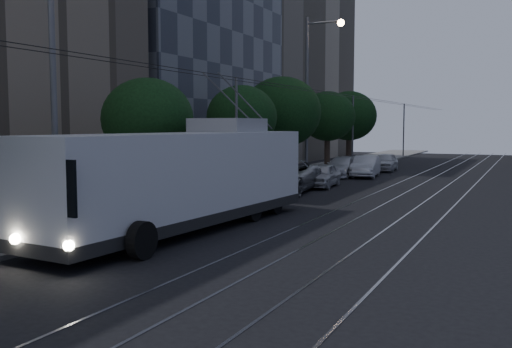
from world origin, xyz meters
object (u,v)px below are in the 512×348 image
object	(u,v)px
trolleybus	(186,179)
car_white_d	(385,162)
car_white_a	(321,175)
streetlamp_far	(313,84)
car_white_b	(342,167)
car_white_c	(366,166)
pickup_silver	(283,176)
streetlamp_near	(62,32)

from	to	relation	value
trolleybus	car_white_d	distance (m)	28.40
car_white_a	streetlamp_far	xyz separation A→B (m)	(-1.43, 2.34, 5.53)
car_white_d	streetlamp_far	world-z (taller)	streetlamp_far
trolleybus	car_white_b	xyz separation A→B (m)	(-1.23, 22.07, -1.11)
car_white_b	car_white_c	world-z (taller)	car_white_c
pickup_silver	streetlamp_far	world-z (taller)	streetlamp_far
trolleybus	streetlamp_near	bearing A→B (deg)	-122.16
car_white_b	trolleybus	bearing A→B (deg)	-84.77
car_white_c	car_white_d	xyz separation A→B (m)	(0.00, 5.81, -0.03)
trolleybus	car_white_d	world-z (taller)	trolleybus
car_white_b	streetlamp_near	bearing A→B (deg)	-90.52
car_white_a	car_white_b	bearing A→B (deg)	92.40
car_white_d	streetlamp_far	distance (m)	12.46
streetlamp_near	streetlamp_far	world-z (taller)	streetlamp_near
pickup_silver	car_white_b	world-z (taller)	pickup_silver
trolleybus	car_white_a	size ratio (longest dim) A/B	3.18
car_white_d	streetlamp_far	size ratio (longest dim) A/B	0.41
car_white_b	car_white_c	bearing A→B (deg)	19.99
car_white_a	car_white_c	bearing A→B (deg)	80.18
trolleybus	pickup_silver	size ratio (longest dim) A/B	2.05
streetlamp_near	car_white_c	bearing A→B (deg)	84.09
pickup_silver	car_white_c	xyz separation A→B (m)	(1.60, 11.00, -0.15)
car_white_b	streetlamp_near	world-z (taller)	streetlamp_near
car_white_a	streetlamp_near	bearing A→B (deg)	-101.14
car_white_b	car_white_d	xyz separation A→B (m)	(1.54, 6.31, 0.02)
car_white_b	streetlamp_near	distance (m)	26.02
car_white_b	streetlamp_far	size ratio (longest dim) A/B	0.46
car_white_b	car_white_c	size ratio (longest dim) A/B	1.07
car_white_c	car_white_d	world-z (taller)	car_white_c
trolleybus	pickup_silver	bearing A→B (deg)	100.11
car_white_a	car_white_b	size ratio (longest dim) A/B	0.86
pickup_silver	car_white_b	distance (m)	10.50
streetlamp_far	car_white_a	bearing A→B (deg)	-58.64
car_white_d	streetlamp_near	bearing A→B (deg)	-99.74
trolleybus	streetlamp_far	size ratio (longest dim) A/B	1.27
trolleybus	car_white_c	bearing A→B (deg)	92.96
pickup_silver	car_white_d	world-z (taller)	pickup_silver
pickup_silver	streetlamp_far	distance (m)	7.94
trolleybus	streetlamp_near	distance (m)	6.22
car_white_c	streetlamp_far	size ratio (longest dim) A/B	0.43
pickup_silver	car_white_a	bearing A→B (deg)	69.16
streetlamp_near	car_white_b	bearing A→B (deg)	87.44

